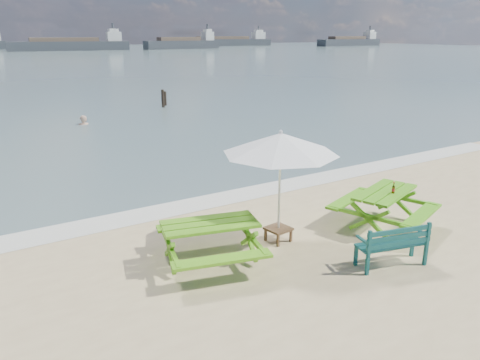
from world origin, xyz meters
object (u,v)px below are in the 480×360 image
picnic_table_right (383,210)px  patio_umbrella (281,144)px  side_table (278,234)px  park_bench (391,253)px  beer_bottle (393,190)px  picnic_table_left (210,244)px  swimmer (84,134)px

picnic_table_right → patio_umbrella: size_ratio=0.93×
side_table → park_bench: bearing=-59.8°
park_bench → patio_umbrella: patio_umbrella is taller
beer_bottle → picnic_table_left: bearing=170.7°
side_table → beer_bottle: size_ratio=2.11×
park_bench → patio_umbrella: bearing=120.2°
picnic_table_left → picnic_table_right: 3.94m
beer_bottle → swimmer: 15.78m
picnic_table_right → side_table: size_ratio=4.65×
patio_umbrella → swimmer: bearing=90.2°
side_table → swimmer: (-0.05, 14.76, -0.60)m
swimmer → beer_bottle: bearing=-81.2°
beer_bottle → park_bench: bearing=-138.9°
picnic_table_right → side_table: (-2.31, 0.60, -0.24)m
side_table → patio_umbrella: (-0.00, -0.00, 1.84)m
patio_umbrella → beer_bottle: bearing=-18.3°
picnic_table_right → patio_umbrella: (-2.31, 0.60, 1.60)m
picnic_table_left → side_table: size_ratio=4.40×
picnic_table_left → park_bench: picnic_table_left is taller
beer_bottle → picnic_table_right: bearing=100.3°
picnic_table_right → beer_bottle: bearing=-79.7°
side_table → patio_umbrella: 1.84m
picnic_table_right → swimmer: bearing=98.7°
patio_umbrella → picnic_table_left: bearing=-175.4°
park_bench → patio_umbrella: size_ratio=0.53×
picnic_table_left → picnic_table_right: size_ratio=0.95×
picnic_table_right → side_table: picnic_table_right is taller
patio_umbrella → swimmer: patio_umbrella is taller
picnic_table_right → swimmer: size_ratio=1.35×
picnic_table_left → patio_umbrella: size_ratio=0.88×
park_bench → picnic_table_right: bearing=46.0°
picnic_table_right → park_bench: size_ratio=1.74×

